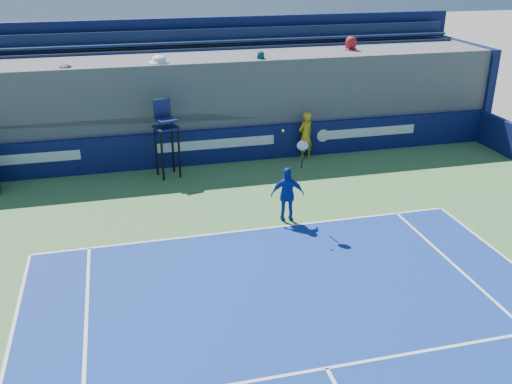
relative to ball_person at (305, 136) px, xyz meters
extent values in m
imported|color=gold|center=(0.00, 0.00, 0.00)|extent=(0.71, 0.61, 1.66)
cube|color=white|center=(-3.07, -4.90, -0.82)|extent=(10.97, 0.07, 0.00)
cube|color=white|center=(-3.07, -10.38, -0.82)|extent=(8.23, 0.07, 0.00)
cube|color=#0D134A|center=(-3.07, 0.32, -0.24)|extent=(20.40, 0.20, 1.20)
cube|color=white|center=(-9.07, 0.21, -0.12)|extent=(3.20, 0.01, 0.32)
cube|color=white|center=(-3.07, 0.21, -0.12)|extent=(4.00, 0.01, 0.32)
cube|color=white|center=(2.43, 0.21, -0.12)|extent=(3.60, 0.01, 0.32)
cylinder|color=white|center=(0.73, 0.21, -0.12)|extent=(0.44, 0.01, 0.44)
cylinder|color=black|center=(-4.98, -0.86, -0.04)|extent=(0.09, 0.09, 1.60)
cylinder|color=black|center=(-4.43, -0.72, -0.04)|extent=(0.09, 0.09, 1.60)
cylinder|color=black|center=(-5.12, -0.31, -0.04)|extent=(0.09, 0.09, 1.60)
cylinder|color=black|center=(-4.57, -0.17, -0.04)|extent=(0.09, 0.09, 1.60)
cube|color=#0E194A|center=(-4.78, -0.52, 0.79)|extent=(0.85, 0.85, 0.06)
cube|color=#121947|center=(-4.75, -0.61, 1.04)|extent=(0.65, 0.57, 0.08)
cube|color=#151B51|center=(-4.84, -0.26, 1.34)|extent=(0.55, 0.20, 0.60)
imported|color=#13319D|center=(-2.03, -4.56, -0.07)|extent=(0.94, 0.54, 1.51)
cylinder|color=black|center=(-1.71, -4.71, 0.86)|extent=(0.08, 0.16, 0.39)
torus|color=silver|center=(-1.73, -4.77, 1.34)|extent=(0.31, 0.19, 0.29)
cylinder|color=silver|center=(-1.73, -4.77, 1.34)|extent=(0.26, 0.15, 0.24)
sphere|color=#CAD42F|center=(-2.20, -4.61, 1.71)|extent=(0.07, 0.07, 0.07)
cube|color=#57585D|center=(-3.07, 2.22, 0.85)|extent=(20.40, 3.60, 3.38)
cube|color=#57585D|center=(-3.07, 0.87, 0.63)|extent=(20.40, 0.90, 0.55)
cube|color=#122146|center=(-3.07, 0.77, 1.11)|extent=(20.00, 0.45, 0.08)
cube|color=#122146|center=(-3.07, 1.02, 1.31)|extent=(20.00, 0.06, 0.45)
cube|color=#57585D|center=(-3.07, 1.77, 1.18)|extent=(20.40, 0.90, 0.55)
cube|color=#122146|center=(-3.07, 1.67, 1.66)|extent=(20.00, 0.45, 0.08)
cube|color=#122146|center=(-3.07, 1.92, 1.86)|extent=(20.00, 0.06, 0.45)
cube|color=#57585D|center=(-3.07, 2.67, 1.73)|extent=(20.40, 0.90, 0.55)
cube|color=#122146|center=(-3.07, 2.57, 2.21)|extent=(20.00, 0.45, 0.08)
cube|color=#122146|center=(-3.07, 2.82, 2.41)|extent=(20.00, 0.06, 0.45)
cube|color=#57585D|center=(-3.07, 3.57, 2.28)|extent=(20.40, 0.90, 0.55)
cube|color=#122146|center=(-3.07, 3.47, 2.76)|extent=(20.00, 0.45, 0.08)
cube|color=#122146|center=(-3.07, 3.72, 2.96)|extent=(20.00, 0.06, 0.45)
cube|color=#0C1647|center=(-3.07, 4.17, 1.36)|extent=(20.80, 0.30, 4.40)
cube|color=#0C1647|center=(7.28, 2.22, 0.86)|extent=(0.30, 3.90, 3.40)
imported|color=yellow|center=(-8.94, 0.82, 1.74)|extent=(0.88, 0.73, 1.63)
imported|color=white|center=(-4.75, 0.82, 1.86)|extent=(1.24, 0.76, 1.86)
imported|color=teal|center=(-1.37, 0.82, 1.86)|extent=(1.17, 0.70, 1.86)
imported|color=#AD181F|center=(2.21, 1.72, 2.25)|extent=(0.84, 0.64, 1.54)
imported|color=black|center=(3.84, 0.82, 1.70)|extent=(0.59, 0.41, 1.54)
imported|color=black|center=(-7.63, 0.82, 1.78)|extent=(1.14, 0.72, 1.69)
camera|label=1|loc=(-6.20, -17.78, 5.94)|focal=40.00mm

